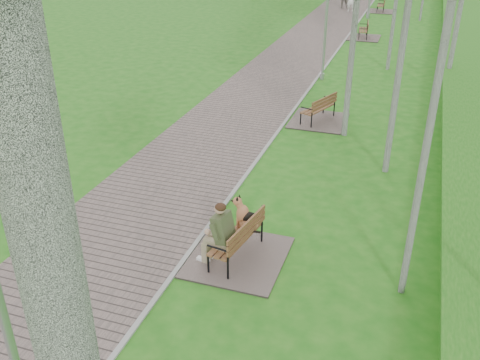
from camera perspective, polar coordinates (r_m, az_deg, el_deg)
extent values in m
plane|color=#1F6B16|center=(9.59, -12.43, -16.83)|extent=(120.00, 120.00, 0.00)
cube|color=#635650|center=(28.57, 6.80, 13.83)|extent=(3.50, 67.00, 0.04)
cube|color=#999993|center=(28.27, 10.35, 13.45)|extent=(0.10, 67.00, 0.05)
cube|color=#635650|center=(11.29, -0.21, -8.22)|extent=(1.92, 2.13, 0.04)
cube|color=brown|center=(11.05, -0.46, -6.23)|extent=(0.74, 1.65, 0.04)
cube|color=brown|center=(10.79, 0.73, -5.31)|extent=(0.31, 1.58, 0.35)
cube|color=#635650|center=(18.56, 8.36, 6.29)|extent=(1.84, 2.04, 0.04)
cube|color=brown|center=(18.41, 8.30, 7.59)|extent=(0.98, 1.59, 0.04)
cube|color=brown|center=(18.20, 9.02, 8.22)|extent=(0.59, 1.44, 0.34)
cube|color=#635650|center=(31.45, 13.00, 14.58)|extent=(1.78, 1.98, 0.04)
cube|color=brown|center=(31.37, 12.99, 15.34)|extent=(0.63, 1.53, 0.04)
cube|color=brown|center=(31.32, 13.49, 15.78)|extent=(0.23, 1.47, 0.33)
cube|color=#635650|center=(40.00, 14.78, 17.00)|extent=(1.77, 1.96, 0.04)
cube|color=brown|center=(39.94, 14.78, 17.60)|extent=(0.53, 1.50, 0.04)
cube|color=brown|center=(39.89, 15.18, 17.94)|extent=(0.13, 1.47, 0.32)
cylinder|color=#A3A6AB|center=(6.75, -23.60, -14.42)|extent=(0.11, 0.11, 4.67)
cylinder|color=#A3A6AB|center=(23.21, 8.75, 10.85)|extent=(0.18, 0.18, 0.26)
cylinder|color=#A3A6AB|center=(22.73, 9.13, 15.86)|extent=(0.11, 0.11, 4.41)
cylinder|color=#A3A6AB|center=(37.30, 13.49, 16.68)|extent=(0.22, 0.22, 0.33)
imported|color=white|center=(39.30, 11.74, 18.26)|extent=(0.65, 0.54, 1.54)
cylinder|color=silver|center=(14.13, 17.25, 15.63)|extent=(0.17, 0.17, 8.01)
cylinder|color=silver|center=(8.97, 20.48, 10.61)|extent=(0.16, 0.16, 8.52)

